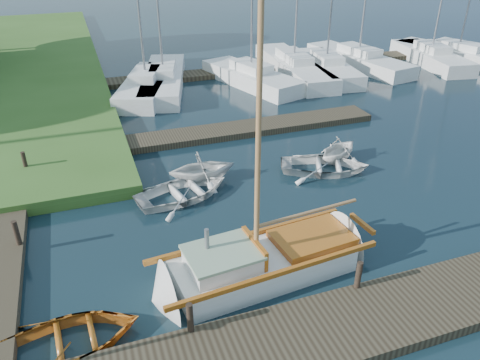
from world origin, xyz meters
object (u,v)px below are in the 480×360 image
object	(u,v)px
mooring_post_1	(190,317)
marina_boat_4	(326,66)
marina_boat_5	(358,59)
marina_boat_3	(294,65)
marina_boat_6	(431,56)
tender_d	(339,147)
mooring_post_5	(25,162)
marina_boat_0	(146,84)
sailboat	(267,263)
tender_b	(202,166)
dinghy	(67,337)
mooring_post_2	(359,275)
marina_boat_1	(164,78)
marina_boat_2	(251,76)
marina_boat_7	(458,54)
mooring_post_4	(17,233)
tender_c	(325,164)

from	to	relation	value
mooring_post_1	marina_boat_4	distance (m)	23.27
mooring_post_1	marina_boat_5	xyz separation A→B (m)	(16.87, 19.76, -0.14)
marina_boat_3	marina_boat_6	distance (m)	10.24
tender_d	marina_boat_4	bearing A→B (deg)	-53.01
mooring_post_5	marina_boat_0	size ratio (longest dim) A/B	0.07
sailboat	tender_b	size ratio (longest dim) A/B	3.90
mooring_post_5	dinghy	size ratio (longest dim) A/B	0.24
mooring_post_2	mooring_post_5	world-z (taller)	same
marina_boat_6	marina_boat_1	bearing A→B (deg)	96.39
marina_boat_2	marina_boat_4	distance (m)	5.39
marina_boat_4	marina_boat_5	world-z (taller)	marina_boat_4
marina_boat_2	marina_boat_4	size ratio (longest dim) A/B	1.07
mooring_post_1	marina_boat_7	xyz separation A→B (m)	(24.34, 18.60, -0.14)
tender_b	tender_d	bearing A→B (deg)	-89.98
mooring_post_4	marina_boat_0	distance (m)	15.08
sailboat	tender_d	distance (m)	7.98
marina_boat_1	marina_boat_2	world-z (taller)	marina_boat_2
tender_b	tender_d	distance (m)	5.85
marina_boat_3	marina_boat_2	bearing A→B (deg)	115.75
marina_boat_2	mooring_post_4	bearing A→B (deg)	119.54
mooring_post_5	marina_boat_6	distance (m)	27.57
marina_boat_3	marina_boat_4	world-z (taller)	marina_boat_4
marina_boat_5	marina_boat_4	bearing A→B (deg)	97.89
tender_c	marina_boat_6	distance (m)	19.32
marina_boat_6	sailboat	bearing A→B (deg)	140.26
marina_boat_0	marina_boat_3	distance (m)	9.87
dinghy	mooring_post_5	bearing A→B (deg)	3.05
mooring_post_2	marina_boat_0	xyz separation A→B (m)	(-2.39, 18.78, -0.12)
mooring_post_2	marina_boat_7	size ratio (longest dim) A/B	0.07
mooring_post_5	marina_boat_0	world-z (taller)	marina_boat_0
marina_boat_2	marina_boat_3	distance (m)	3.77
marina_boat_1	marina_boat_7	world-z (taller)	marina_boat_7
tender_d	marina_boat_3	bearing A→B (deg)	-43.60
marina_boat_2	marina_boat_3	world-z (taller)	marina_boat_2
marina_boat_4	marina_boat_7	size ratio (longest dim) A/B	1.10
marina_boat_4	tender_b	bearing A→B (deg)	142.35
mooring_post_4	sailboat	distance (m)	7.44
mooring_post_2	marina_boat_7	distance (m)	27.20
sailboat	mooring_post_2	bearing A→B (deg)	-46.90
marina_boat_7	marina_boat_5	bearing A→B (deg)	60.39
mooring_post_4	dinghy	distance (m)	4.49
mooring_post_2	marina_boat_4	distance (m)	20.91
dinghy	tender_b	size ratio (longest dim) A/B	1.32
tender_b	tender_d	size ratio (longest dim) A/B	1.12
mooring_post_4	dinghy	size ratio (longest dim) A/B	0.24
mooring_post_2	marina_boat_5	xyz separation A→B (m)	(12.37, 19.76, -0.14)
tender_c	tender_d	bearing A→B (deg)	-30.83
tender_d	marina_boat_0	distance (m)	12.94
marina_boat_3	tender_c	bearing A→B (deg)	164.16
mooring_post_2	marina_boat_5	size ratio (longest dim) A/B	0.08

